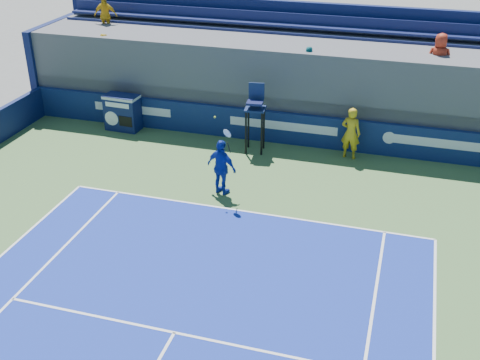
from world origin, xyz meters
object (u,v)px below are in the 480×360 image
(match_clock, at_px, (123,111))
(tennis_player, at_px, (222,167))
(umpire_chair, at_px, (255,111))
(ball_person, at_px, (351,133))

(match_clock, relative_size, tennis_player, 0.54)
(umpire_chair, bearing_deg, ball_person, 6.54)
(match_clock, relative_size, umpire_chair, 0.56)
(tennis_player, bearing_deg, umpire_chair, 87.41)
(umpire_chair, bearing_deg, tennis_player, -92.59)
(match_clock, distance_m, umpire_chair, 5.50)
(match_clock, bearing_deg, ball_person, -0.67)
(match_clock, bearing_deg, umpire_chair, -5.10)
(tennis_player, bearing_deg, ball_person, 47.16)
(match_clock, height_order, tennis_player, tennis_player)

